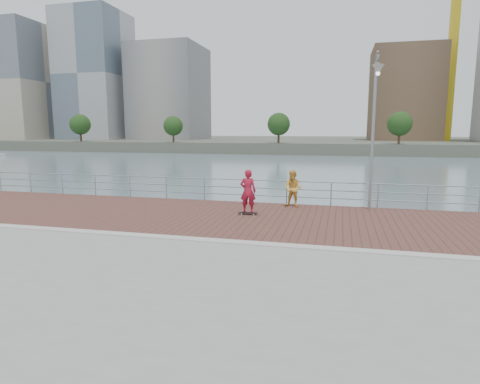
% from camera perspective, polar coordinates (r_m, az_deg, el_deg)
% --- Properties ---
extents(water, '(400.00, 400.00, 0.00)m').
position_cam_1_polar(water, '(13.38, -2.16, -15.44)').
color(water, slate).
rests_on(water, ground).
extents(seawall, '(40.00, 24.00, 2.00)m').
position_cam_1_polar(seawall, '(8.77, -12.09, -22.26)').
color(seawall, gray).
rests_on(seawall, ground).
extents(brick_lane, '(40.00, 6.80, 0.02)m').
position_cam_1_polar(brick_lane, '(16.06, 1.39, -3.69)').
color(brick_lane, brown).
rests_on(brick_lane, seawall).
extents(curb, '(40.00, 0.40, 0.06)m').
position_cam_1_polar(curb, '(12.68, -2.21, -7.05)').
color(curb, '#B7B5AD').
rests_on(curb, seawall).
extents(far_shore, '(320.00, 95.00, 2.50)m').
position_cam_1_polar(far_shore, '(134.31, 12.68, 6.87)').
color(far_shore, '#4C5142').
rests_on(far_shore, ground).
extents(guardrail, '(39.06, 0.06, 1.13)m').
position_cam_1_polar(guardrail, '(19.22, 3.63, 0.45)').
color(guardrail, '#8C9EA8').
rests_on(guardrail, brick_lane).
extents(street_lamp, '(0.46, 1.35, 6.36)m').
position_cam_1_polar(street_lamp, '(17.81, 18.68, 11.68)').
color(street_lamp, gray).
rests_on(street_lamp, brick_lane).
extents(skateboard, '(0.81, 0.26, 0.09)m').
position_cam_1_polar(skateboard, '(16.60, 1.13, -2.99)').
color(skateboard, black).
rests_on(skateboard, brick_lane).
extents(skateboarder, '(0.68, 0.47, 1.79)m').
position_cam_1_polar(skateboarder, '(16.44, 1.14, 0.12)').
color(skateboarder, '#AF1732').
rests_on(skateboarder, skateboard).
extents(bystander, '(0.94, 0.81, 1.67)m').
position_cam_1_polar(bystander, '(18.29, 7.58, 0.48)').
color(bystander, '#EDB445').
rests_on(bystander, brick_lane).
extents(tower_crane, '(47.00, 2.00, 50.70)m').
position_cam_1_polar(tower_crane, '(121.89, 27.06, 22.22)').
color(tower_crane, gold).
rests_on(tower_crane, far_shore).
extents(skyline, '(233.00, 41.00, 66.63)m').
position_cam_1_polar(skyline, '(121.61, 29.16, 18.17)').
color(skyline, '#ADA38E').
rests_on(skyline, far_shore).
extents(shoreline_trees, '(109.79, 5.06, 6.74)m').
position_cam_1_polar(shoreline_trees, '(89.90, 4.77, 9.52)').
color(shoreline_trees, '#473323').
rests_on(shoreline_trees, far_shore).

